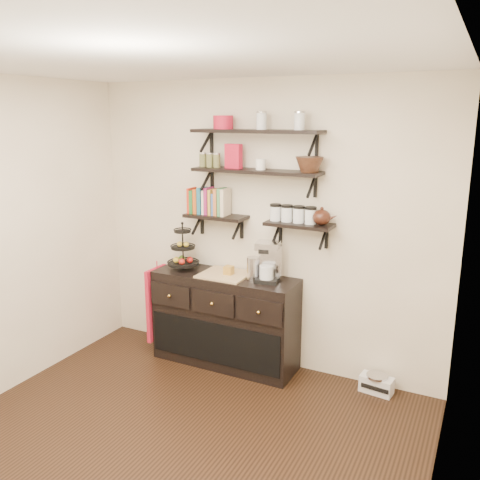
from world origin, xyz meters
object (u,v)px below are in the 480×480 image
sideboard (225,319)px  coffee_maker (269,262)px  fruit_stand (183,254)px  radio (377,384)px

sideboard → coffee_maker: (0.44, 0.03, 0.63)m
coffee_maker → fruit_stand: bearing=170.1°
coffee_maker → radio: 1.42m
coffee_maker → sideboard: bearing=172.0°
sideboard → fruit_stand: 0.76m
sideboard → coffee_maker: coffee_maker is taller
fruit_stand → coffee_maker: (0.90, 0.02, 0.02)m
sideboard → coffee_maker: size_ratio=3.74×
radio → fruit_stand: bearing=-170.3°
fruit_stand → coffee_maker: fruit_stand is taller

